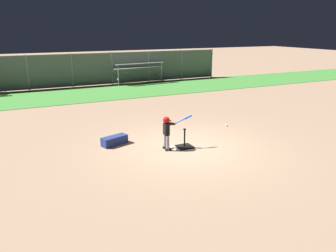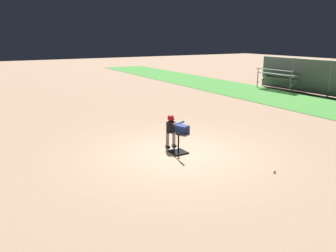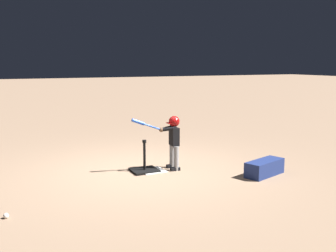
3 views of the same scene
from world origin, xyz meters
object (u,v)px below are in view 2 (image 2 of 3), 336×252
equipment_bag (178,128)px  batting_tee (178,151)px  baseball (274,171)px  bleachers_right_center (283,79)px  batter_child (171,127)px

equipment_bag → batting_tee: bearing=-50.1°
baseball → equipment_bag: size_ratio=0.09×
bleachers_right_center → equipment_bag: size_ratio=3.52×
bleachers_right_center → batting_tee: bearing=-60.7°
baseball → equipment_bag: 4.41m
batter_child → bleachers_right_center: size_ratio=0.35×
batter_child → bleachers_right_center: bleachers_right_center is taller
bleachers_right_center → equipment_bag: bearing=-65.6°
baseball → equipment_bag: (-4.40, -0.16, 0.10)m
batter_child → bleachers_right_center: (-6.57, 12.59, 0.01)m
batter_child → batting_tee: bearing=-8.0°
batting_tee → bleachers_right_center: bleachers_right_center is taller
batter_child → bleachers_right_center: 14.20m
batter_child → baseball: bearing=22.3°
batter_child → equipment_bag: bearing=141.1°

